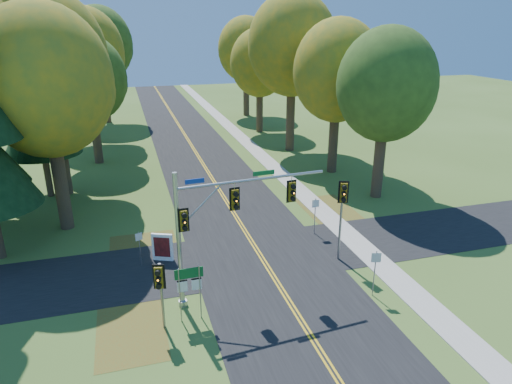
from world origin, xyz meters
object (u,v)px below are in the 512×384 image
object	(u,v)px
traffic_mast	(217,218)
route_sign_cluster	(189,283)
east_signal_pole	(343,201)
info_kiosk	(162,247)

from	to	relation	value
traffic_mast	route_sign_cluster	xyz separation A→B (m)	(-1.61, -1.28, -2.42)
east_signal_pole	info_kiosk	distance (m)	10.45
traffic_mast	route_sign_cluster	bearing A→B (deg)	-145.93
east_signal_pole	info_kiosk	size ratio (longest dim) A/B	2.92
east_signal_pole	traffic_mast	bearing A→B (deg)	-147.89
east_signal_pole	route_sign_cluster	size ratio (longest dim) A/B	1.78
route_sign_cluster	info_kiosk	size ratio (longest dim) A/B	1.65
traffic_mast	info_kiosk	distance (m)	6.31
east_signal_pole	route_sign_cluster	world-z (taller)	east_signal_pole
route_sign_cluster	info_kiosk	xyz separation A→B (m)	(-0.70, 5.98, -1.10)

